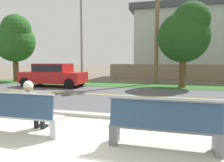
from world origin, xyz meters
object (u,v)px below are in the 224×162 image
(car_red_near, at_px, (53,74))
(bench_left, at_px, (18,114))
(shade_tree_far_left, at_px, (15,39))
(shade_tree_left, at_px, (185,33))
(streetlamp, at_px, (82,24))
(seated_person_grey, at_px, (32,105))
(bench_right, at_px, (163,126))

(car_red_near, bearing_deg, bench_left, -63.78)
(bench_left, relative_size, shade_tree_far_left, 0.39)
(shade_tree_far_left, bearing_deg, shade_tree_left, -1.62)
(streetlamp, distance_m, shade_tree_far_left, 6.05)
(seated_person_grey, bearing_deg, car_red_near, 118.07)
(bench_right, height_order, car_red_near, car_red_near)
(seated_person_grey, bearing_deg, bench_left, -145.23)
(bench_right, distance_m, streetlamp, 12.61)
(bench_left, height_order, bench_right, same)
(bench_left, xyz_separation_m, bench_right, (3.28, 0.00, 0.00))
(bench_left, distance_m, bench_right, 3.28)
(car_red_near, height_order, shade_tree_left, shade_tree_left)
(bench_right, xyz_separation_m, shade_tree_far_left, (-12.07, 10.48, 3.03))
(streetlamp, bearing_deg, seated_person_grey, -73.18)
(car_red_near, xyz_separation_m, shade_tree_far_left, (-4.65, 2.07, 2.65))
(bench_left, relative_size, car_red_near, 0.49)
(bench_left, relative_size, shade_tree_left, 0.39)
(bench_right, xyz_separation_m, shade_tree_left, (0.99, 10.11, 2.99))
(streetlamp, bearing_deg, bench_left, -74.74)
(streetlamp, bearing_deg, shade_tree_left, -1.67)
(bench_right, bearing_deg, seated_person_grey, 176.71)
(bench_right, relative_size, car_red_near, 0.49)
(seated_person_grey, relative_size, shade_tree_left, 0.23)
(streetlamp, xyz_separation_m, shade_tree_left, (7.08, -0.21, -0.93))
(bench_right, relative_size, streetlamp, 0.27)
(bench_left, bearing_deg, seated_person_grey, 34.77)
(bench_right, bearing_deg, car_red_near, 131.41)
(shade_tree_far_left, bearing_deg, seated_person_grey, -48.73)
(bench_left, bearing_deg, shade_tree_far_left, 130.00)
(car_red_near, bearing_deg, streetlamp, 55.11)
(bench_right, distance_m, shade_tree_far_left, 16.27)
(streetlamp, height_order, shade_tree_far_left, streetlamp)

